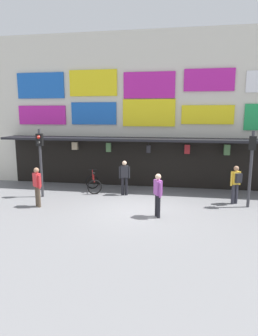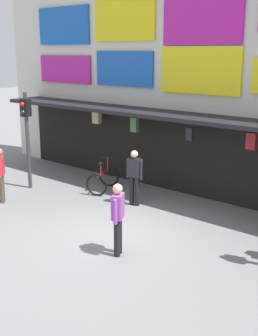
# 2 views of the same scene
# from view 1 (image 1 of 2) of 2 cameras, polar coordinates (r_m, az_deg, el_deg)

# --- Properties ---
(ground_plane) EXTENTS (80.00, 80.00, 0.00)m
(ground_plane) POSITION_cam_1_polar(r_m,az_deg,el_deg) (12.07, 1.71, -8.14)
(ground_plane) COLOR slate
(shopfront) EXTENTS (18.00, 2.60, 8.00)m
(shopfront) POSITION_cam_1_polar(r_m,az_deg,el_deg) (15.97, 4.11, 10.88)
(shopfront) COLOR beige
(shopfront) RESTS_ON ground
(traffic_light_near) EXTENTS (0.31, 0.34, 3.20)m
(traffic_light_near) POSITION_cam_1_polar(r_m,az_deg,el_deg) (14.04, -16.99, 3.03)
(traffic_light_near) COLOR #38383D
(traffic_light_near) RESTS_ON ground
(traffic_light_far) EXTENTS (0.33, 0.35, 3.20)m
(traffic_light_far) POSITION_cam_1_polar(r_m,az_deg,el_deg) (12.92, 22.86, 2.04)
(traffic_light_far) COLOR #38383D
(traffic_light_far) RESTS_ON ground
(bicycle_parked) EXTENTS (1.10, 1.35, 1.05)m
(bicycle_parked) POSITION_cam_1_polar(r_m,az_deg,el_deg) (14.82, -6.96, -3.08)
(bicycle_parked) COLOR black
(bicycle_parked) RESTS_ON ground
(pedestrian_in_white) EXTENTS (0.52, 0.40, 1.68)m
(pedestrian_in_white) POSITION_cam_1_polar(r_m,az_deg,el_deg) (13.93, -0.90, -1.39)
(pedestrian_in_white) COLOR black
(pedestrian_in_white) RESTS_ON ground
(pedestrian_in_purple) EXTENTS (0.43, 0.40, 1.68)m
(pedestrian_in_purple) POSITION_cam_1_polar(r_m,az_deg,el_deg) (12.77, -17.53, -3.16)
(pedestrian_in_purple) COLOR brown
(pedestrian_in_purple) RESTS_ON ground
(pedestrian_in_yellow) EXTENTS (0.48, 0.47, 1.68)m
(pedestrian_in_yellow) POSITION_cam_1_polar(r_m,az_deg,el_deg) (13.36, 20.18, -2.57)
(pedestrian_in_yellow) COLOR #2D2D38
(pedestrian_in_yellow) RESTS_ON ground
(pedestrian_in_black) EXTENTS (0.36, 0.48, 1.68)m
(pedestrian_in_black) POSITION_cam_1_polar(r_m,az_deg,el_deg) (11.01, 5.67, -4.88)
(pedestrian_in_black) COLOR black
(pedestrian_in_black) RESTS_ON ground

